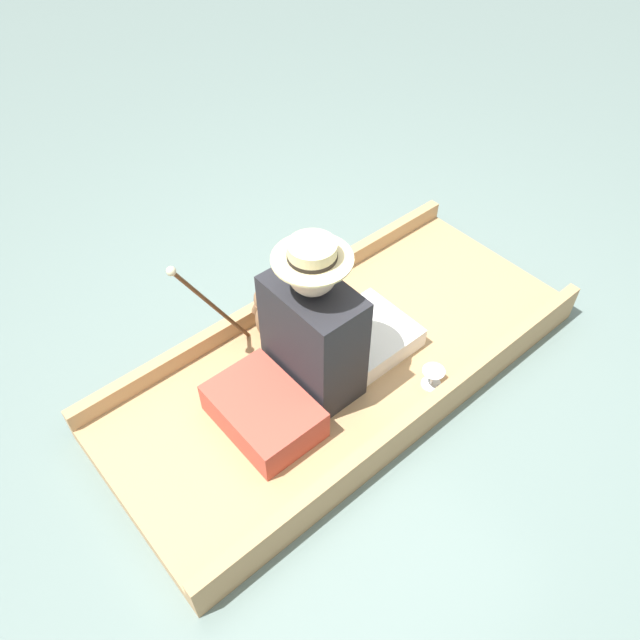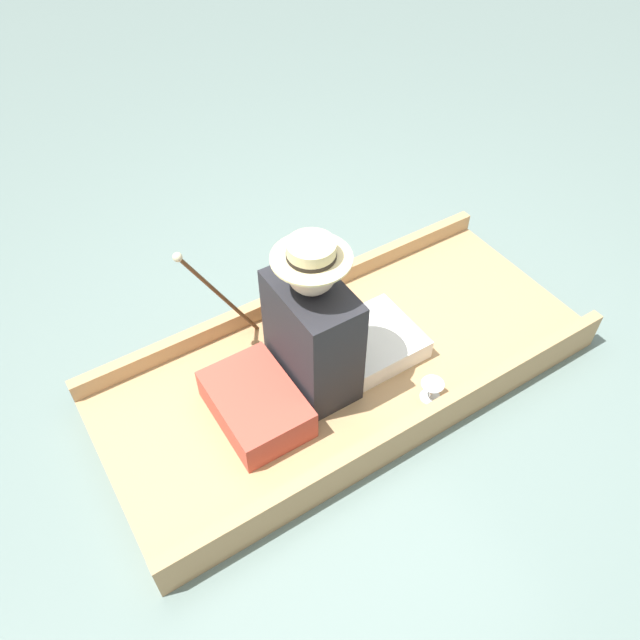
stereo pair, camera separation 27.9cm
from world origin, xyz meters
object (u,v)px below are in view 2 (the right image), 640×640
object	(u,v)px
seated_person	(324,330)
teddy_bear	(277,309)
wine_glass	(432,388)
walking_cane	(212,288)

from	to	relation	value
seated_person	teddy_bear	distance (m)	0.39
wine_glass	walking_cane	size ratio (longest dim) A/B	0.16
wine_glass	walking_cane	bearing A→B (deg)	-140.70
teddy_bear	seated_person	bearing A→B (deg)	8.52
seated_person	wine_glass	xyz separation A→B (m)	(0.40, 0.35, -0.24)
seated_person	walking_cane	world-z (taller)	seated_person
seated_person	walking_cane	distance (m)	0.57
wine_glass	walking_cane	distance (m)	1.13
teddy_bear	wine_glass	bearing A→B (deg)	27.69
teddy_bear	walking_cane	xyz separation A→B (m)	(-0.08, -0.29, 0.23)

